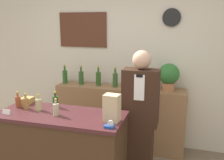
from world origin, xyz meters
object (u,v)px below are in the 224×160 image
Objects in this scene: shopkeeper at (140,119)px; paper_bag at (112,108)px; tape_dispenser at (110,125)px; potted_plant at (169,76)px.

shopkeeper reaches higher than paper_bag.
shopkeeper is 0.71m from tape_dispenser.
tape_dispenser is at bearing -106.40° from potted_plant.
potted_plant is at bearing 71.89° from shopkeeper.
potted_plant is 4.34× the size of tape_dispenser.
tape_dispenser is at bearing -81.27° from paper_bag.
shopkeeper reaches higher than potted_plant.
shopkeeper is 5.94× the size of paper_bag.
shopkeeper reaches higher than tape_dispenser.
paper_bag is 3.00× the size of tape_dispenser.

